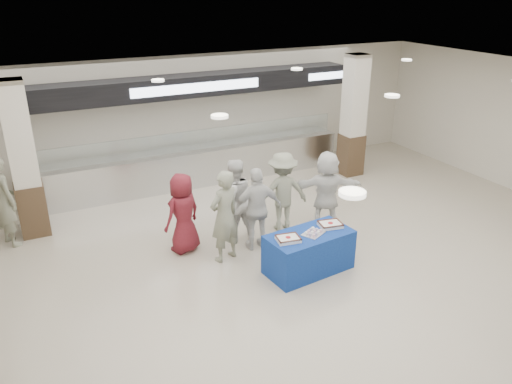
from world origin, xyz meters
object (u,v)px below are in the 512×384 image
chef_short (257,209)px  civilian_white (326,190)px  cupcake_tray (313,232)px  soldier_b (282,192)px  sheet_cake_right (330,224)px  soldier_a (224,216)px  display_table (309,252)px  civilian_maroon (183,213)px  soldier_bg (4,201)px  sheet_cake_left (288,238)px  chef_tall (234,200)px

chef_short → civilian_white: civilian_white is taller
cupcake_tray → soldier_b: 1.76m
cupcake_tray → civilian_white: 1.88m
sheet_cake_right → soldier_a: soldier_a is taller
display_table → civilian_white: bearing=41.3°
sheet_cake_right → civilian_maroon: (-2.26, 1.63, 0.00)m
cupcake_tray → civilian_maroon: (-1.82, 1.75, 0.01)m
soldier_bg → display_table: bearing=-151.3°
chef_short → sheet_cake_right: bearing=137.1°
sheet_cake_left → soldier_bg: (-4.32, 3.57, 0.13)m
display_table → soldier_a: 1.67m
display_table → chef_short: (-0.45, 1.18, 0.46)m
display_table → soldier_a: size_ratio=0.87×
display_table → chef_short: 1.34m
display_table → chef_short: chef_short is taller
sheet_cake_left → cupcake_tray: size_ratio=0.92×
civilian_maroon → cupcake_tray: bearing=113.6°
civilian_maroon → sheet_cake_right: bearing=121.6°
sheet_cake_left → chef_tall: (-0.22, 1.80, 0.06)m
display_table → soldier_a: (-1.19, 1.05, 0.52)m
cupcake_tray → chef_short: size_ratio=0.28×
civilian_maroon → soldier_bg: (-3.03, 1.81, 0.13)m
civilian_maroon → soldier_bg: 3.53m
sheet_cake_right → civilian_white: 1.53m
sheet_cake_right → cupcake_tray: 0.45m
civilian_white → display_table: bearing=70.3°
civilian_maroon → soldier_a: 0.88m
cupcake_tray → chef_short: (-0.50, 1.21, 0.05)m
display_table → civilian_white: civilian_white is taller
soldier_a → civilian_white: 2.49m
soldier_a → civilian_white: soldier_a is taller
sheet_cake_left → civilian_white: 2.27m
civilian_maroon → soldier_b: soldier_b is taller
civilian_maroon → chef_tall: size_ratio=0.93×
soldier_b → civilian_white: (0.89, -0.30, -0.01)m
display_table → soldier_b: bearing=71.0°
cupcake_tray → soldier_a: size_ratio=0.27×
soldier_a → soldier_bg: 4.37m
chef_short → civilian_white: size_ratio=0.99×
display_table → soldier_bg: size_ratio=0.84×
civilian_maroon → soldier_bg: bearing=-53.4°
soldier_a → civilian_white: (2.46, 0.34, -0.05)m
display_table → civilian_maroon: (-1.77, 1.71, 0.42)m
sheet_cake_right → civilian_white: (0.79, 1.31, 0.05)m
cupcake_tray → civilian_white: civilian_white is taller
chef_tall → cupcake_tray: bearing=108.9°
display_table → sheet_cake_left: size_ratio=3.56×
soldier_b → civilian_maroon: bearing=9.6°
sheet_cake_right → soldier_b: bearing=93.6°
soldier_a → chef_tall: bearing=-144.5°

